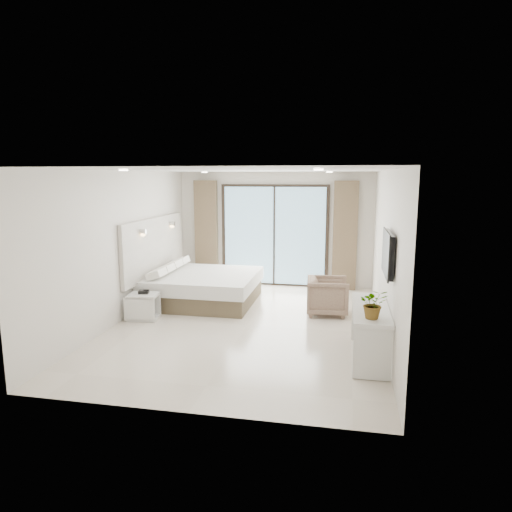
# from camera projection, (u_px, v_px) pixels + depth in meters

# --- Properties ---
(ground) EXTENTS (6.20, 6.20, 0.00)m
(ground) POSITION_uv_depth(u_px,v_px,m) (247.00, 325.00, 8.07)
(ground) COLOR beige
(ground) RESTS_ON ground
(room_shell) EXTENTS (4.62, 6.22, 2.72)m
(room_shell) POSITION_uv_depth(u_px,v_px,m) (246.00, 230.00, 8.67)
(room_shell) COLOR silver
(room_shell) RESTS_ON ground
(bed) EXTENTS (2.16, 2.06, 0.74)m
(bed) POSITION_uv_depth(u_px,v_px,m) (203.00, 287.00, 9.50)
(bed) COLOR brown
(bed) RESTS_ON ground
(nightstand) EXTENTS (0.56, 0.48, 0.47)m
(nightstand) POSITION_uv_depth(u_px,v_px,m) (144.00, 306.00, 8.37)
(nightstand) COLOR silver
(nightstand) RESTS_ON ground
(phone) EXTENTS (0.20, 0.17, 0.06)m
(phone) POSITION_uv_depth(u_px,v_px,m) (144.00, 292.00, 8.35)
(phone) COLOR black
(phone) RESTS_ON nightstand
(console_desk) EXTENTS (0.50, 1.61, 0.77)m
(console_desk) POSITION_uv_depth(u_px,v_px,m) (370.00, 321.00, 6.50)
(console_desk) COLOR silver
(console_desk) RESTS_ON ground
(plant) EXTENTS (0.40, 0.44, 0.31)m
(plant) POSITION_uv_depth(u_px,v_px,m) (373.00, 307.00, 5.92)
(plant) COLOR #33662D
(plant) RESTS_ON console_desk
(armchair) EXTENTS (0.76, 0.80, 0.78)m
(armchair) POSITION_uv_depth(u_px,v_px,m) (328.00, 294.00, 8.65)
(armchair) COLOR #877158
(armchair) RESTS_ON ground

